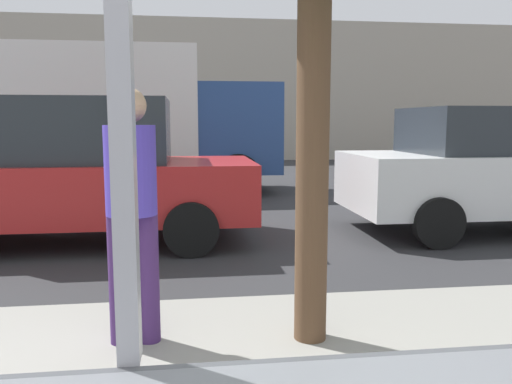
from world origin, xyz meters
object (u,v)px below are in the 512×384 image
object	(u,v)px
parked_car_white	(493,169)
pedestrian	(131,200)
parked_car_red	(83,172)
box_truck	(119,117)

from	to	relation	value
parked_car_white	pedestrian	world-z (taller)	pedestrian
parked_car_white	pedestrian	distance (m)	5.82
parked_car_white	pedestrian	bearing A→B (deg)	-142.78
parked_car_red	parked_car_white	size ratio (longest dim) A/B	1.04
box_truck	pedestrian	xyz separation A→B (m)	(1.09, -8.29, -0.60)
parked_car_white	box_truck	world-z (taller)	box_truck
parked_car_red	box_truck	bearing A→B (deg)	91.49
parked_car_red	pedestrian	size ratio (longest dim) A/B	2.63
box_truck	pedestrian	bearing A→B (deg)	-82.54
parked_car_white	box_truck	distance (m)	7.49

